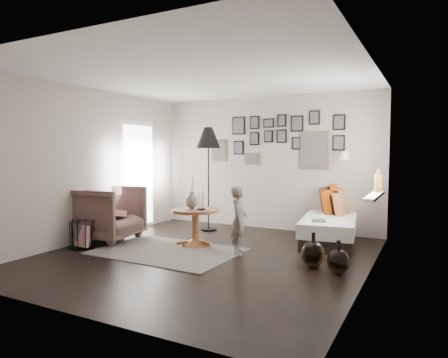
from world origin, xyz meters
The scene contains 23 objects.
ground centered at (0.00, 0.00, 0.00)m, with size 4.80×4.80×0.00m, color black.
wall_back centered at (0.00, 2.40, 1.30)m, with size 4.50×4.50×0.00m, color #A99C94.
wall_front centered at (0.00, -2.40, 1.30)m, with size 4.50×4.50×0.00m, color #A99C94.
wall_left centered at (-2.25, 0.00, 1.30)m, with size 4.80×4.80×0.00m, color #A99C94.
wall_right centered at (2.25, 0.00, 1.30)m, with size 4.80×4.80×0.00m, color #A99C94.
ceiling centered at (0.00, 0.00, 2.60)m, with size 4.80×4.80×0.00m, color white.
door_left centered at (-2.23, 1.20, 1.05)m, with size 0.00×2.14×2.14m.
window_right centered at (2.18, 1.34, 0.93)m, with size 0.15×1.32×1.30m.
gallery_wall centered at (0.29, 2.38, 1.74)m, with size 2.74×0.03×1.08m.
wall_sconce centered at (1.55, 2.13, 1.46)m, with size 0.18×0.36×0.16m.
rug centered at (-0.63, -0.06, 0.01)m, with size 2.11×1.48×0.01m, color #B8AEA1.
pedestal_table centered at (-0.46, 0.48, 0.28)m, with size 0.76×0.76×0.60m.
vase centered at (-0.54, 0.50, 0.76)m, with size 0.22×0.22×0.54m.
candles centered at (-0.35, 0.48, 0.73)m, with size 0.13×0.13×0.28m.
daybed centered at (1.41, 1.87, 0.30)m, with size 1.08×2.04×0.94m.
magazine_on_daybed centered at (1.36, 1.22, 0.44)m, with size 0.21×0.29×0.02m, color black.
armchair centered at (-2.00, 0.09, 0.47)m, with size 1.00×1.03×0.94m, color brown.
armchair_cushion centered at (-2.00, 0.14, 0.48)m, with size 0.42×0.42×0.11m, color beige.
floor_lamp centered at (-0.90, 1.66, 1.71)m, with size 0.46×0.46×1.99m.
magazine_basket centered at (-1.95, -0.51, 0.22)m, with size 0.41×0.41×0.45m.
demijohn_large centered at (1.56, 0.14, 0.18)m, with size 0.31×0.31×0.47m.
demijohn_small centered at (1.91, 0.02, 0.16)m, with size 0.28×0.28×0.43m.
child centered at (0.39, 0.33, 0.51)m, with size 0.37×0.24×1.01m, color #60564C.
Camera 1 is at (2.92, -4.97, 1.53)m, focal length 32.00 mm.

